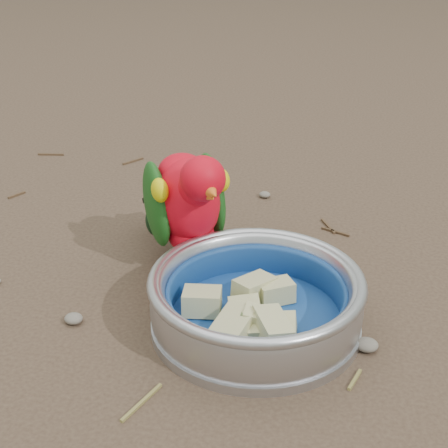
# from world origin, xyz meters

# --- Properties ---
(ground) EXTENTS (60.00, 60.00, 0.00)m
(ground) POSITION_xyz_m (0.00, 0.00, 0.00)
(ground) COLOR #483729
(food_bowl) EXTENTS (0.21, 0.21, 0.02)m
(food_bowl) POSITION_xyz_m (0.03, -0.03, 0.01)
(food_bowl) COLOR #B2B2BA
(food_bowl) RESTS_ON ground
(bowl_wall) EXTENTS (0.21, 0.21, 0.04)m
(bowl_wall) POSITION_xyz_m (0.03, -0.03, 0.04)
(bowl_wall) COLOR #B2B2BA
(bowl_wall) RESTS_ON food_bowl
(fruit_wedges) EXTENTS (0.13, 0.13, 0.03)m
(fruit_wedges) POSITION_xyz_m (0.03, -0.03, 0.03)
(fruit_wedges) COLOR #BFBA82
(fruit_wedges) RESTS_ON food_bowl
(lory_parrot) EXTENTS (0.18, 0.21, 0.15)m
(lory_parrot) POSITION_xyz_m (-0.07, 0.07, 0.08)
(lory_parrot) COLOR red
(lory_parrot) RESTS_ON ground
(ground_debris) EXTENTS (0.90, 0.80, 0.01)m
(ground_debris) POSITION_xyz_m (-0.01, 0.08, 0.00)
(ground_debris) COLOR olive
(ground_debris) RESTS_ON ground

